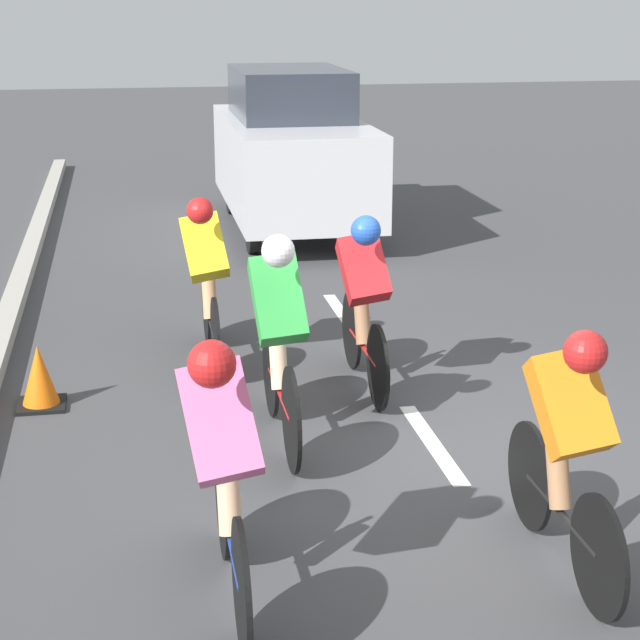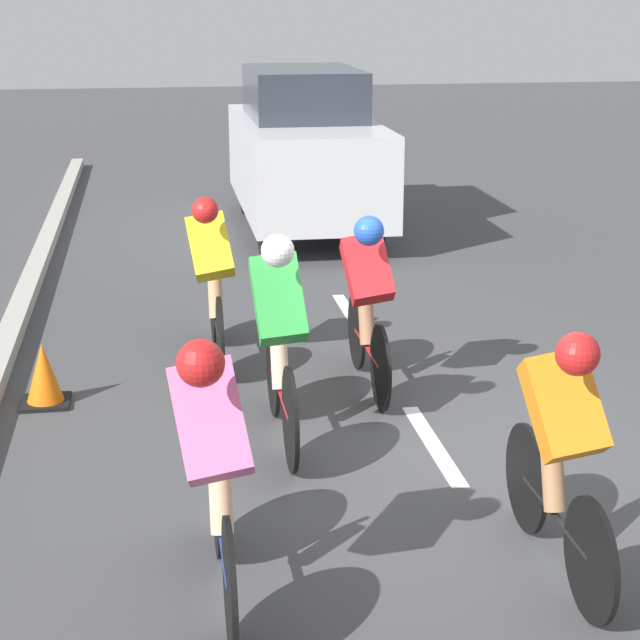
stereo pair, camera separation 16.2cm
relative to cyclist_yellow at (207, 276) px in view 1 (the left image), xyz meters
name	(u,v)px [view 1 (the left image)]	position (x,y,z in m)	size (l,w,h in m)	color
ground_plane	(435,448)	(-1.40, 2.07, -0.77)	(60.00, 60.00, 0.00)	#424244
lane_stripe_mid	(432,443)	(-1.40, 1.99, -0.77)	(0.12, 1.40, 0.01)	white
lane_stripe_far	(342,314)	(-1.40, -1.21, -0.77)	(0.12, 1.40, 0.01)	white
cyclist_yellow	(207,276)	(0.00, 0.00, 0.00)	(0.40, 1.64, 1.48)	black
cyclist_green	(279,335)	(-0.35, 1.82, 0.04)	(0.37, 1.71, 1.56)	black
cyclist_red	(364,297)	(-1.15, 0.88, 0.00)	(0.39, 1.62, 1.46)	black
cyclist_orange	(568,442)	(-1.59, 3.82, 0.01)	(0.40, 1.60, 1.47)	black
cyclist_pink	(224,465)	(0.22, 3.83, 0.03)	(0.41, 1.66, 1.53)	black
support_car	(292,150)	(-1.53, -5.22, 0.28)	(1.70, 4.03, 2.09)	black
traffic_cone	(39,377)	(1.35, 0.78, -0.53)	(0.36, 0.36, 0.49)	black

